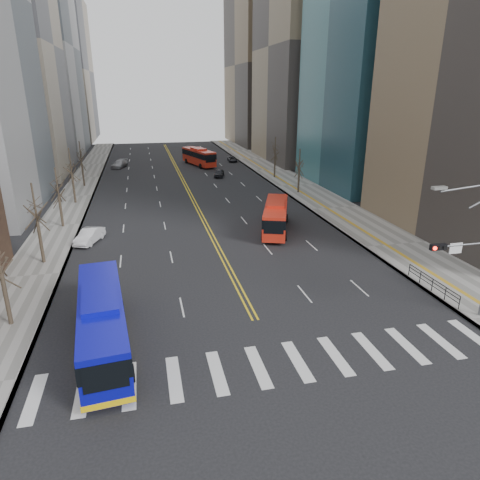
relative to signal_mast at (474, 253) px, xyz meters
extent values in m
plane|color=black|center=(-13.77, -2.00, -4.86)|extent=(220.00, 220.00, 0.00)
cube|color=slate|center=(3.73, 43.00, -4.78)|extent=(7.00, 130.00, 0.15)
cube|color=slate|center=(-30.27, 43.00, -4.78)|extent=(5.00, 130.00, 0.15)
cube|color=silver|center=(-26.77, -2.00, -4.85)|extent=(0.70, 4.00, 0.01)
cube|color=silver|center=(-24.40, -2.00, -4.85)|extent=(0.70, 4.00, 0.01)
cube|color=silver|center=(-22.04, -2.00, -4.85)|extent=(0.70, 4.00, 0.01)
cube|color=silver|center=(-19.67, -2.00, -4.85)|extent=(0.70, 4.00, 0.01)
cube|color=silver|center=(-17.31, -2.00, -4.85)|extent=(0.70, 4.00, 0.01)
cube|color=silver|center=(-14.95, -2.00, -4.85)|extent=(0.70, 4.00, 0.01)
cube|color=silver|center=(-12.58, -2.00, -4.85)|extent=(0.70, 4.00, 0.01)
cube|color=silver|center=(-10.22, -2.00, -4.85)|extent=(0.70, 4.00, 0.01)
cube|color=silver|center=(-7.86, -2.00, -4.85)|extent=(0.70, 4.00, 0.01)
cube|color=silver|center=(-5.49, -2.00, -4.85)|extent=(0.70, 4.00, 0.01)
cube|color=silver|center=(-3.13, -2.00, -4.85)|extent=(0.70, 4.00, 0.01)
cube|color=silver|center=(-0.77, -2.00, -4.85)|extent=(0.70, 4.00, 0.01)
cube|color=gold|center=(-13.97, 53.00, -4.85)|extent=(0.15, 100.00, 0.01)
cube|color=gold|center=(-13.57, 53.00, -4.85)|extent=(0.15, 100.00, 0.01)
cube|color=gray|center=(-43.77, 91.00, 19.14)|extent=(20.00, 26.00, 48.00)
cube|color=#817259|center=(16.23, 69.00, 18.14)|extent=(20.00, 26.00, 46.00)
cube|color=gray|center=(-42.77, 123.00, 15.14)|extent=(18.00, 30.00, 40.00)
cube|color=brown|center=(15.23, 101.00, 16.14)|extent=(18.00, 30.00, 42.00)
cylinder|color=slate|center=(-0.82, 0.00, 0.64)|extent=(4.50, 0.12, 0.12)
cube|color=black|center=(-2.77, 0.00, 0.64)|extent=(1.10, 0.28, 0.38)
cylinder|color=#FF190C|center=(-3.12, -0.16, 0.64)|extent=(0.24, 0.08, 0.24)
cylinder|color=black|center=(-2.77, -0.16, 0.64)|extent=(0.24, 0.08, 0.24)
cylinder|color=black|center=(-2.42, -0.16, 0.64)|extent=(0.24, 0.08, 0.24)
cube|color=white|center=(-1.47, 0.00, 0.44)|extent=(0.90, 0.06, 0.70)
cube|color=#999993|center=(-3.37, 0.00, 4.44)|extent=(0.90, 0.35, 0.18)
cube|color=black|center=(0.53, 4.00, -3.71)|extent=(0.04, 6.00, 0.04)
cylinder|color=black|center=(0.53, 1.00, -4.21)|extent=(0.06, 0.06, 1.00)
cylinder|color=black|center=(0.53, 2.50, -4.21)|extent=(0.06, 0.06, 1.00)
cylinder|color=black|center=(0.53, 4.00, -4.21)|extent=(0.06, 0.06, 1.00)
cylinder|color=black|center=(0.53, 5.50, -4.21)|extent=(0.06, 0.06, 1.00)
cylinder|color=black|center=(0.53, 7.00, -4.21)|extent=(0.06, 0.06, 1.00)
cylinder|color=#32271E|center=(-29.77, 6.00, -2.98)|extent=(0.28, 0.28, 3.75)
cylinder|color=#32271E|center=(-29.77, 17.00, -2.91)|extent=(0.28, 0.28, 3.90)
cylinder|color=#32271E|center=(-29.77, 28.00, -3.06)|extent=(0.28, 0.28, 3.60)
cylinder|color=#32271E|center=(-29.77, 39.00, -2.86)|extent=(0.28, 0.28, 4.00)
cylinder|color=#32271E|center=(-29.77, 50.00, -2.96)|extent=(0.28, 0.28, 3.80)
cylinder|color=#32271E|center=(2.23, 38.00, -3.11)|extent=(0.28, 0.28, 3.50)
cylinder|color=#32271E|center=(2.23, 50.00, -2.98)|extent=(0.28, 0.28, 3.75)
cube|color=#0B0CA7|center=(-23.52, 2.00, -3.08)|extent=(3.66, 12.21, 2.86)
cube|color=black|center=(-23.52, 2.00, -2.52)|extent=(3.72, 12.24, 1.03)
cube|color=#0B0CA7|center=(-23.52, 2.00, -1.55)|extent=(2.40, 4.38, 0.40)
cube|color=yellow|center=(-23.52, 2.00, -4.31)|extent=(3.72, 12.24, 0.35)
cylinder|color=black|center=(-24.39, -1.95, -4.36)|extent=(0.40, 1.02, 1.00)
cylinder|color=black|center=(-21.90, -1.71, -4.36)|extent=(0.40, 1.02, 1.00)
cylinder|color=black|center=(-25.14, 5.71, -4.36)|extent=(0.40, 1.02, 1.00)
cylinder|color=black|center=(-22.65, 5.95, -4.36)|extent=(0.40, 1.02, 1.00)
cube|color=red|center=(-6.57, 21.43, -3.19)|extent=(5.66, 10.40, 2.62)
cube|color=black|center=(-6.57, 21.43, -2.66)|extent=(5.72, 10.44, 0.95)
cube|color=red|center=(-6.57, 21.43, -1.78)|extent=(2.96, 4.00, 0.40)
cylinder|color=black|center=(-8.77, 18.75, -4.36)|extent=(0.62, 1.04, 1.00)
cylinder|color=black|center=(-6.58, 17.96, -4.36)|extent=(0.62, 1.04, 1.00)
cylinder|color=black|center=(-6.55, 24.90, -4.36)|extent=(0.62, 1.04, 1.00)
cylinder|color=black|center=(-4.36, 24.11, -4.36)|extent=(0.62, 1.04, 1.00)
cube|color=red|center=(-9.01, 66.06, -3.06)|extent=(5.64, 11.41, 2.89)
cube|color=black|center=(-9.01, 66.06, -2.49)|extent=(5.71, 11.45, 1.04)
cube|color=red|center=(-9.01, 66.06, -1.51)|extent=(3.07, 4.32, 0.40)
cylinder|color=black|center=(-9.19, 62.27, -4.36)|extent=(0.58, 1.04, 1.00)
cylinder|color=black|center=(-6.77, 63.00, -4.36)|extent=(0.58, 1.04, 1.00)
cylinder|color=black|center=(-11.25, 69.11, -4.36)|extent=(0.58, 1.04, 1.00)
cylinder|color=black|center=(-8.82, 69.84, -4.36)|extent=(0.58, 1.04, 1.00)
imported|color=silver|center=(-26.27, 21.91, -4.14)|extent=(2.98, 4.63, 1.44)
imported|color=black|center=(-7.14, 53.12, -4.19)|extent=(2.65, 4.22, 1.34)
imported|color=#9C9DA1|center=(-24.81, 67.13, -4.13)|extent=(3.61, 5.43, 1.46)
imported|color=black|center=(-1.27, 69.35, -4.32)|extent=(2.05, 3.97, 1.07)
camera|label=1|loc=(-20.54, -21.68, 9.99)|focal=32.00mm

